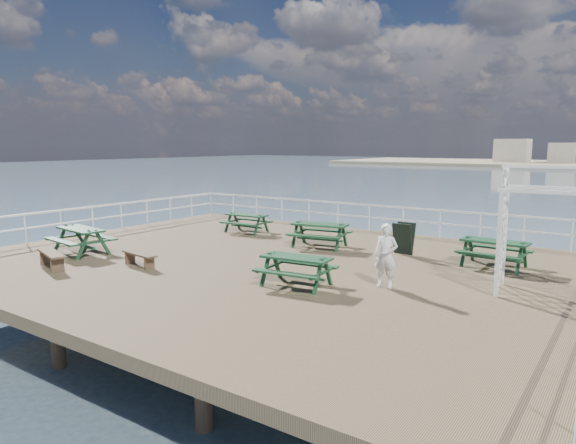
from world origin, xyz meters
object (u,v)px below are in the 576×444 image
at_px(picnic_table_d, 81,235).
at_px(picnic_table_e, 296,264).
at_px(picnic_table_b, 320,230).
at_px(person, 386,256).
at_px(trellis_arbor, 555,240).
at_px(flat_bench_far, 51,256).
at_px(picnic_table_c, 494,248).
at_px(flat_bench_near, 139,256).
at_px(picnic_table_a, 247,219).

relative_size(picnic_table_d, picnic_table_e, 1.13).
xyz_separation_m(picnic_table_b, person, (3.98, -3.40, 0.21)).
bearing_deg(picnic_table_d, trellis_arbor, 22.24).
bearing_deg(person, picnic_table_e, -157.36).
xyz_separation_m(flat_bench_far, trellis_arbor, (12.23, 5.09, 1.01)).
relative_size(trellis_arbor, person, 1.91).
bearing_deg(trellis_arbor, picnic_table_b, 159.41).
distance_m(picnic_table_e, trellis_arbor, 6.07).
height_order(picnic_table_d, picnic_table_e, picnic_table_d).
bearing_deg(flat_bench_far, trellis_arbor, 39.89).
bearing_deg(picnic_table_c, picnic_table_e, -123.40).
bearing_deg(person, flat_bench_near, -171.86).
bearing_deg(picnic_table_b, person, -50.79).
bearing_deg(picnic_table_d, flat_bench_near, 5.83).
bearing_deg(picnic_table_e, picnic_table_b, 108.18).
distance_m(picnic_table_c, person, 4.13).
bearing_deg(trellis_arbor, flat_bench_far, -163.35).
distance_m(flat_bench_far, person, 9.44).
relative_size(picnic_table_b, picnic_table_e, 1.13).
distance_m(picnic_table_e, person, 2.24).
height_order(flat_bench_far, person, person).
bearing_deg(trellis_arbor, flat_bench_near, -167.16).
distance_m(picnic_table_e, flat_bench_far, 7.25).
relative_size(picnic_table_a, picnic_table_b, 0.84).
relative_size(picnic_table_d, trellis_arbor, 0.70).
height_order(picnic_table_b, trellis_arbor, trellis_arbor).
bearing_deg(flat_bench_near, picnic_table_d, -173.69).
distance_m(picnic_table_b, flat_bench_far, 8.48).
relative_size(picnic_table_a, picnic_table_e, 0.94).
relative_size(picnic_table_e, trellis_arbor, 0.62).
distance_m(picnic_table_b, picnic_table_e, 5.02).
distance_m(picnic_table_b, trellis_arbor, 7.80).
bearing_deg(flat_bench_near, picnic_table_e, 18.97).
distance_m(trellis_arbor, person, 3.85).
distance_m(picnic_table_a, picnic_table_e, 8.10).
bearing_deg(trellis_arbor, picnic_table_d, -171.65).
relative_size(picnic_table_c, flat_bench_far, 1.14).
bearing_deg(flat_bench_near, trellis_arbor, 27.20).
xyz_separation_m(picnic_table_e, person, (1.89, 1.16, 0.25)).
height_order(picnic_table_a, flat_bench_near, picnic_table_a).
height_order(picnic_table_e, flat_bench_near, picnic_table_e).
relative_size(picnic_table_a, trellis_arbor, 0.59).
relative_size(picnic_table_b, flat_bench_near, 1.49).
height_order(picnic_table_b, picnic_table_e, picnic_table_b).
height_order(picnic_table_c, flat_bench_near, picnic_table_c).
relative_size(picnic_table_b, flat_bench_far, 1.28).
bearing_deg(picnic_table_d, picnic_table_a, 81.12).
relative_size(flat_bench_near, trellis_arbor, 0.47).
xyz_separation_m(picnic_table_e, trellis_arbor, (5.42, 2.60, 0.81)).
xyz_separation_m(picnic_table_c, flat_bench_far, (-10.41, -7.40, -0.22)).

